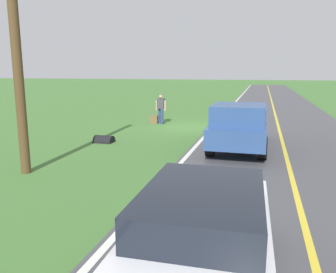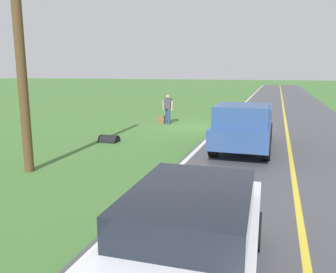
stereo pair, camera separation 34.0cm
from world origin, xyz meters
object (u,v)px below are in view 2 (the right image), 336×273
(pickup_truck_passing, at_px, (244,125))
(hitchhiker_walking, at_px, (168,107))
(utility_pole_roadside, at_px, (19,38))
(sedan_ahead_same_lane, at_px, (188,238))
(suitcase_carried, at_px, (161,119))

(pickup_truck_passing, bearing_deg, hitchhiker_walking, -48.44)
(hitchhiker_walking, bearing_deg, pickup_truck_passing, 131.56)
(pickup_truck_passing, xyz_separation_m, utility_pole_roadside, (5.92, 4.94, 2.94))
(pickup_truck_passing, distance_m, sedan_ahead_same_lane, 8.95)
(suitcase_carried, xyz_separation_m, pickup_truck_passing, (-5.20, 5.34, 0.73))
(pickup_truck_passing, height_order, utility_pole_roadside, utility_pole_roadside)
(hitchhiker_walking, height_order, suitcase_carried, hitchhiker_walking)
(sedan_ahead_same_lane, bearing_deg, utility_pole_roadside, -33.76)
(suitcase_carried, bearing_deg, hitchhiker_walking, 100.86)
(sedan_ahead_same_lane, relative_size, utility_pole_roadside, 0.57)
(suitcase_carried, distance_m, sedan_ahead_same_lane, 15.25)
(hitchhiker_walking, distance_m, utility_pole_roadside, 10.79)
(hitchhiker_walking, bearing_deg, suitcase_carried, 6.13)
(hitchhiker_walking, bearing_deg, utility_pole_roadside, 83.68)
(sedan_ahead_same_lane, xyz_separation_m, utility_pole_roadside, (6.00, -4.01, 3.15))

